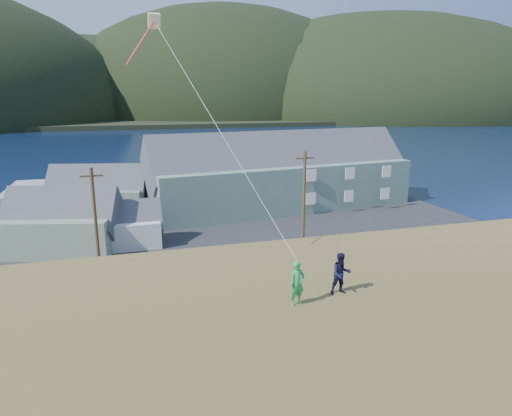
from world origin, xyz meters
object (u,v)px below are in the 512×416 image
at_px(shed_palegreen_near, 62,223).
at_px(lodge, 282,173).
at_px(wharf, 101,187).
at_px(shed_white, 126,225).
at_px(shed_palegreen_far, 98,193).
at_px(kite_flyer_green, 297,284).
at_px(kite_flyer_navy, 341,274).

bearing_deg(shed_palegreen_near, lodge, 36.46).
xyz_separation_m(wharf, shed_white, (3.29, -29.09, 1.61)).
xyz_separation_m(lodge, shed_palegreen_far, (-22.12, 1.93, -1.65)).
xyz_separation_m(lodge, kite_flyer_green, (-13.92, -40.52, 3.42)).
height_order(lodge, shed_palegreen_near, lodge).
xyz_separation_m(wharf, kite_flyer_green, (8.61, -59.30, 7.51)).
relative_size(kite_flyer_green, kite_flyer_navy, 1.02).
height_order(wharf, kite_flyer_green, kite_flyer_green).
height_order(shed_palegreen_near, shed_white, shed_palegreen_near).
bearing_deg(wharf, shed_white, -83.55).
bearing_deg(kite_flyer_navy, shed_white, 108.64).
relative_size(shed_palegreen_far, kite_flyer_green, 8.17).
bearing_deg(kite_flyer_green, lodge, 57.24).
xyz_separation_m(shed_palegreen_near, shed_palegreen_far, (2.68, 12.01, 0.16)).
height_order(wharf, shed_palegreen_far, shed_palegreen_far).
xyz_separation_m(lodge, shed_white, (-19.24, -10.31, -2.47)).
distance_m(shed_white, kite_flyer_green, 31.24).
bearing_deg(shed_white, kite_flyer_navy, -77.15).
bearing_deg(shed_palegreen_far, shed_palegreen_near, -89.53).
bearing_deg(lodge, shed_palegreen_near, -165.62).
bearing_deg(wharf, kite_flyer_green, -81.74).
relative_size(shed_palegreen_near, shed_palegreen_far, 0.90).
bearing_deg(shed_palegreen_far, shed_white, -63.73).
distance_m(shed_palegreen_near, shed_white, 5.60).
bearing_deg(shed_white, shed_palegreen_near, 177.12).
distance_m(shed_white, shed_palegreen_far, 12.59).
xyz_separation_m(shed_white, kite_flyer_navy, (7.12, -29.81, 5.88)).
distance_m(wharf, lodge, 29.62).
relative_size(wharf, shed_palegreen_far, 2.11).
distance_m(lodge, kite_flyer_green, 42.98).
distance_m(shed_palegreen_near, shed_palegreen_far, 12.31).
xyz_separation_m(lodge, kite_flyer_navy, (-12.12, -40.12, 3.41)).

